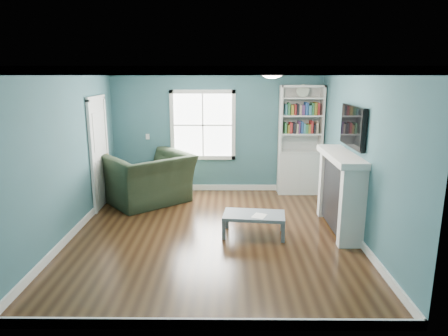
{
  "coord_description": "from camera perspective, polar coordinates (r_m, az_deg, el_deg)",
  "views": [
    {
      "loc": [
        0.23,
        -6.05,
        2.54
      ],
      "look_at": [
        0.17,
        0.4,
        1.0
      ],
      "focal_mm": 32.0,
      "sensor_mm": 36.0,
      "label": 1
    }
  ],
  "objects": [
    {
      "name": "recliner",
      "position": [
        8.04,
        -10.73,
        -0.34
      ],
      "size": [
        1.8,
        1.73,
        1.33
      ],
      "primitive_type": "imported",
      "rotation": [
        0.0,
        0.0,
        -2.44
      ],
      "color": "black",
      "rests_on": "ground"
    },
    {
      "name": "floor",
      "position": [
        6.57,
        -1.57,
        -9.34
      ],
      "size": [
        5.0,
        5.0,
        0.0
      ],
      "primitive_type": "plane",
      "color": "black",
      "rests_on": "ground"
    },
    {
      "name": "window",
      "position": [
        8.63,
        -3.04,
        6.13
      ],
      "size": [
        1.4,
        0.06,
        1.5
      ],
      "color": "white",
      "rests_on": "room_walls"
    },
    {
      "name": "room_walls",
      "position": [
        6.13,
        -1.66,
        4.41
      ],
      "size": [
        5.0,
        5.0,
        5.0
      ],
      "color": "#376167",
      "rests_on": "ground"
    },
    {
      "name": "door",
      "position": [
        7.99,
        -17.41,
        2.2
      ],
      "size": [
        0.12,
        0.98,
        2.17
      ],
      "color": "silver",
      "rests_on": "ground"
    },
    {
      "name": "trim",
      "position": [
        6.2,
        -1.64,
        1.26
      ],
      "size": [
        4.5,
        5.0,
        2.6
      ],
      "color": "white",
      "rests_on": "ground"
    },
    {
      "name": "bookshelf",
      "position": [
        8.65,
        10.76,
        2.39
      ],
      "size": [
        0.9,
        0.35,
        2.31
      ],
      "color": "silver",
      "rests_on": "ground"
    },
    {
      "name": "tv",
      "position": [
        6.61,
        17.93,
        5.67
      ],
      "size": [
        0.06,
        1.1,
        0.65
      ],
      "primitive_type": "cube",
      "color": "black",
      "rests_on": "fireplace"
    },
    {
      "name": "coffee_table",
      "position": [
        6.43,
        4.31,
        -6.94
      ],
      "size": [
        1.02,
        0.63,
        0.35
      ],
      "rotation": [
        0.0,
        0.0,
        -0.11
      ],
      "color": "#515961",
      "rests_on": "ground"
    },
    {
      "name": "light_switch",
      "position": [
        8.82,
        -10.85,
        4.42
      ],
      "size": [
        0.08,
        0.01,
        0.12
      ],
      "primitive_type": "cube",
      "color": "white",
      "rests_on": "room_walls"
    },
    {
      "name": "paper_sheet",
      "position": [
        6.34,
        5.06,
        -6.82
      ],
      "size": [
        0.28,
        0.31,
        0.0
      ],
      "primitive_type": "cube",
      "rotation": [
        0.0,
        0.0,
        -0.41
      ],
      "color": "white",
      "rests_on": "coffee_table"
    },
    {
      "name": "ceiling_fixture",
      "position": [
        6.19,
        6.9,
        13.39
      ],
      "size": [
        0.38,
        0.38,
        0.15
      ],
      "color": "white",
      "rests_on": "room_walls"
    },
    {
      "name": "fireplace",
      "position": [
        6.79,
        16.3,
        -3.43
      ],
      "size": [
        0.44,
        1.58,
        1.3
      ],
      "color": "black",
      "rests_on": "ground"
    }
  ]
}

